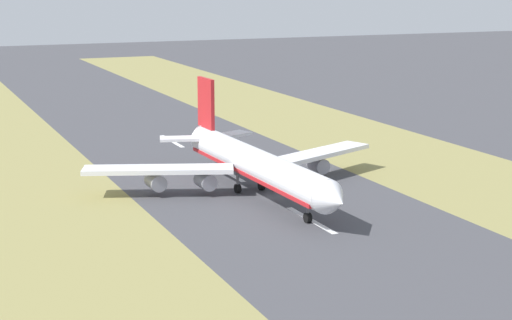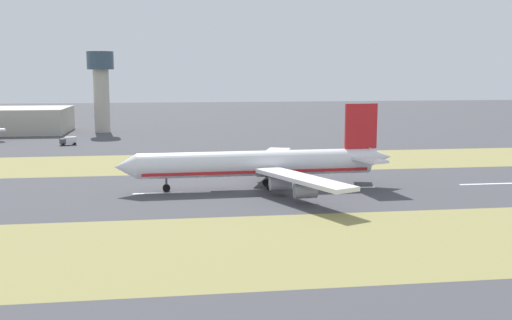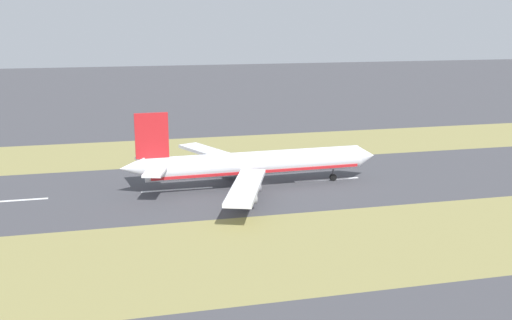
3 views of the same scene
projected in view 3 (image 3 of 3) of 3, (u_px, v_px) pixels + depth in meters
ground_plane at (264, 184)px, 156.11m from camera, size 800.00×800.00×0.00m
grass_median_west at (230, 148)px, 198.61m from camera, size 40.00×600.00×0.01m
grass_median_east at (324, 246)px, 113.61m from camera, size 40.00×600.00×0.01m
centreline_dash_near at (8, 201)px, 141.54m from camera, size 1.20×18.00×0.01m
centreline_dash_mid at (177, 190)px, 150.83m from camera, size 1.20×18.00×0.01m
centreline_dash_far at (327, 180)px, 160.12m from camera, size 1.20×18.00×0.01m
airplane_main_jet at (249, 164)px, 151.76m from camera, size 64.11×67.14×20.20m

